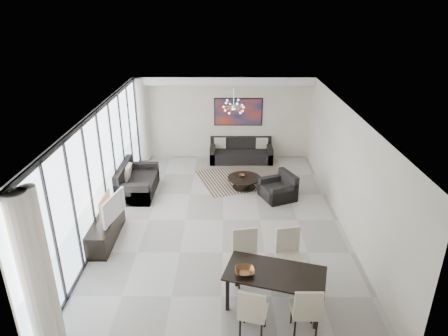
{
  "coord_description": "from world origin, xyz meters",
  "views": [
    {
      "loc": [
        0.08,
        -8.95,
        5.29
      ],
      "look_at": [
        0.03,
        0.49,
        1.25
      ],
      "focal_mm": 32.0,
      "sensor_mm": 36.0,
      "label": 1
    }
  ],
  "objects_px": {
    "coffee_table": "(244,182)",
    "television": "(110,207)",
    "tv_console": "(105,229)",
    "sofa_main": "(241,154)",
    "dining_table": "(275,276)"
  },
  "relations": [
    {
      "from": "sofa_main",
      "to": "dining_table",
      "type": "bearing_deg",
      "value": -87.07
    },
    {
      "from": "coffee_table",
      "to": "tv_console",
      "type": "height_order",
      "value": "tv_console"
    },
    {
      "from": "television",
      "to": "sofa_main",
      "type": "bearing_deg",
      "value": -20.87
    },
    {
      "from": "tv_console",
      "to": "television",
      "type": "distance_m",
      "value": 0.6
    },
    {
      "from": "coffee_table",
      "to": "television",
      "type": "distance_m",
      "value": 4.3
    },
    {
      "from": "coffee_table",
      "to": "sofa_main",
      "type": "bearing_deg",
      "value": 90.51
    },
    {
      "from": "tv_console",
      "to": "television",
      "type": "xyz_separation_m",
      "value": [
        0.16,
        0.02,
        0.57
      ]
    },
    {
      "from": "sofa_main",
      "to": "dining_table",
      "type": "relative_size",
      "value": 1.1
    },
    {
      "from": "dining_table",
      "to": "sofa_main",
      "type": "bearing_deg",
      "value": 92.93
    },
    {
      "from": "tv_console",
      "to": "dining_table",
      "type": "height_order",
      "value": "dining_table"
    },
    {
      "from": "coffee_table",
      "to": "tv_console",
      "type": "bearing_deg",
      "value": -140.35
    },
    {
      "from": "coffee_table",
      "to": "tv_console",
      "type": "distance_m",
      "value": 4.39
    },
    {
      "from": "dining_table",
      "to": "television",
      "type": "bearing_deg",
      "value": 148.19
    },
    {
      "from": "sofa_main",
      "to": "television",
      "type": "distance_m",
      "value": 5.93
    },
    {
      "from": "dining_table",
      "to": "coffee_table",
      "type": "bearing_deg",
      "value": 93.99
    }
  ]
}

